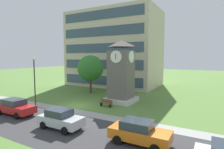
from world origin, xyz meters
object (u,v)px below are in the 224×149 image
object	(u,v)px
parked_car_red	(15,107)
parked_car_orange	(139,132)
park_bench	(106,103)
street_lamp	(34,77)
parked_car_silver	(61,119)
clock_tower	(121,75)
tree_streetside	(90,68)

from	to	relation	value
parked_car_red	parked_car_orange	xyz separation A→B (m)	(14.12, 0.18, -0.00)
park_bench	parked_car_orange	size ratio (longest dim) A/B	0.42
park_bench	parked_car_red	distance (m)	10.27
street_lamp	parked_car_silver	xyz separation A→B (m)	(7.76, -3.51, -2.95)
parked_car_silver	parked_car_orange	bearing A→B (deg)	5.07
street_lamp	parked_car_silver	world-z (taller)	street_lamp
street_lamp	parked_car_silver	bearing A→B (deg)	-24.34
park_bench	street_lamp	size ratio (longest dim) A/B	0.30
parked_car_red	parked_car_silver	bearing A→B (deg)	-3.51
clock_tower	tree_streetside	xyz separation A→B (m)	(-7.41, 3.10, 0.58)
parked_car_silver	tree_streetside	bearing A→B (deg)	116.40
parked_car_silver	parked_car_orange	world-z (taller)	same
tree_streetside	parked_car_red	bearing A→B (deg)	-90.22
street_lamp	parked_car_silver	size ratio (longest dim) A/B	1.53
street_lamp	parked_car_red	distance (m)	4.30
park_bench	parked_car_orange	distance (m)	10.37
street_lamp	parked_car_orange	distance (m)	15.33
clock_tower	street_lamp	size ratio (longest dim) A/B	1.37
parked_car_red	parked_car_orange	bearing A→B (deg)	0.74
clock_tower	parked_car_orange	distance (m)	12.78
street_lamp	parked_car_orange	world-z (taller)	street_lamp
park_bench	parked_car_orange	world-z (taller)	parked_car_orange
park_bench	clock_tower	bearing A→B (deg)	79.57
parked_car_silver	parked_car_red	bearing A→B (deg)	176.49
park_bench	parked_car_red	bearing A→B (deg)	-132.21
street_lamp	parked_car_silver	distance (m)	9.02
clock_tower	street_lamp	xyz separation A→B (m)	(-8.10, -7.64, 0.08)
tree_streetside	parked_car_silver	xyz separation A→B (m)	(7.07, -14.25, -3.44)
street_lamp	parked_car_red	size ratio (longest dim) A/B	1.30
tree_streetside	parked_car_red	distance (m)	14.23
park_bench	parked_car_red	world-z (taller)	parked_car_red
clock_tower	parked_car_silver	xyz separation A→B (m)	(-0.34, -11.15, -2.87)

